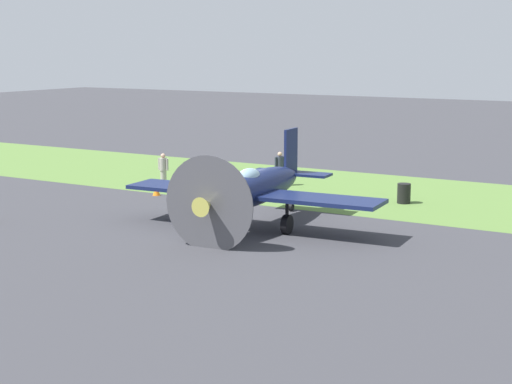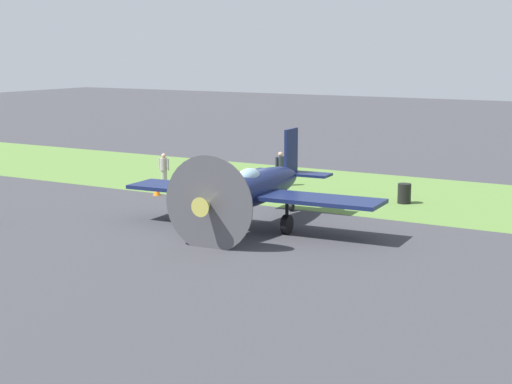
% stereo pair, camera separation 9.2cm
% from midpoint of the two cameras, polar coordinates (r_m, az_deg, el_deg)
% --- Properties ---
extents(ground_plane, '(160.00, 160.00, 0.00)m').
position_cam_midpoint_polar(ground_plane, '(32.32, -2.08, -2.16)').
color(ground_plane, '#38383D').
extents(grass_verge, '(120.00, 11.00, 0.01)m').
position_cam_midpoint_polar(grass_verge, '(40.25, 4.94, 0.29)').
color(grass_verge, '#567A38').
rests_on(grass_verge, ground).
extents(airplane_lead, '(10.44, 8.26, 3.72)m').
position_cam_midpoint_polar(airplane_lead, '(31.02, -0.22, 0.25)').
color(airplane_lead, '#141E47').
rests_on(airplane_lead, ground).
extents(ground_crew_chief, '(0.38, 0.58, 1.73)m').
position_cam_midpoint_polar(ground_crew_chief, '(40.66, 1.63, 1.72)').
color(ground_crew_chief, '#2D3342').
rests_on(ground_crew_chief, ground).
extents(ground_crew_mechanic, '(0.63, 0.38, 1.73)m').
position_cam_midpoint_polar(ground_crew_mechanic, '(40.30, -6.64, 1.58)').
color(ground_crew_mechanic, '#9E998E').
rests_on(ground_crew_mechanic, ground).
extents(fuel_drum, '(0.60, 0.60, 0.90)m').
position_cam_midpoint_polar(fuel_drum, '(36.72, 10.36, -0.10)').
color(fuel_drum, black).
rests_on(fuel_drum, ground).
extents(runway_marker_cone, '(0.36, 0.36, 0.44)m').
position_cam_midpoint_polar(runway_marker_cone, '(38.39, -7.14, 0.09)').
color(runway_marker_cone, orange).
rests_on(runway_marker_cone, ground).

